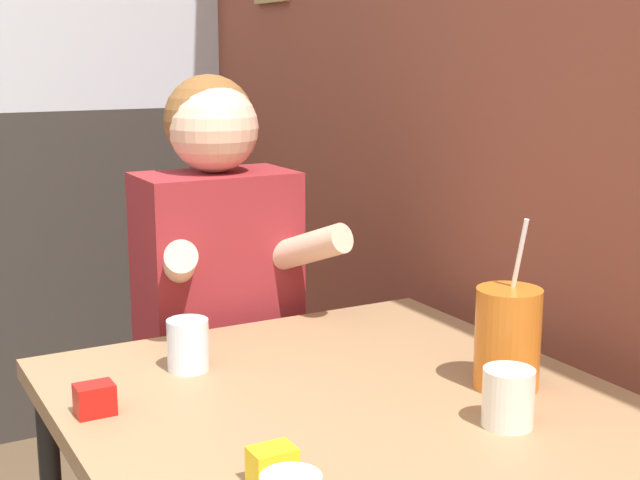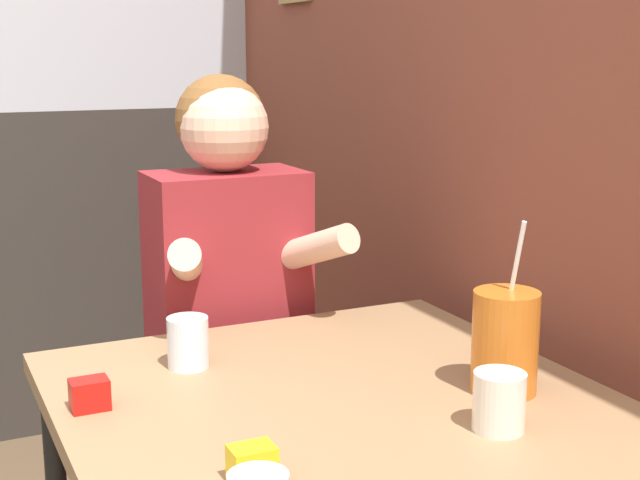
# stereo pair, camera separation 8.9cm
# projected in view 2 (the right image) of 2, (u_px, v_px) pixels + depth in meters

# --- Properties ---
(brick_wall_right) EXTENTS (0.08, 4.22, 2.70)m
(brick_wall_right) POSITION_uv_depth(u_px,v_px,m) (421.00, 25.00, 2.13)
(brick_wall_right) COLOR brown
(brick_wall_right) RESTS_ON ground_plane
(main_table) EXTENTS (0.88, 0.94, 0.73)m
(main_table) POSITION_uv_depth(u_px,v_px,m) (341.00, 439.00, 1.46)
(main_table) COLOR #93704C
(main_table) RESTS_ON ground_plane
(person_seated) EXTENTS (0.42, 0.40, 1.24)m
(person_seated) POSITION_uv_depth(u_px,v_px,m) (229.00, 340.00, 2.03)
(person_seated) COLOR maroon
(person_seated) RESTS_ON ground_plane
(cocktail_pitcher) EXTENTS (0.11, 0.11, 0.29)m
(cocktail_pitcher) POSITION_uv_depth(u_px,v_px,m) (505.00, 342.00, 1.48)
(cocktail_pitcher) COLOR #C6661E
(cocktail_pitcher) RESTS_ON main_table
(glass_near_pitcher) EXTENTS (0.07, 0.07, 0.09)m
(glass_near_pitcher) POSITION_uv_depth(u_px,v_px,m) (188.00, 342.00, 1.60)
(glass_near_pitcher) COLOR silver
(glass_near_pitcher) RESTS_ON main_table
(glass_far_side) EXTENTS (0.08, 0.08, 0.09)m
(glass_far_side) POSITION_uv_depth(u_px,v_px,m) (499.00, 402.00, 1.33)
(glass_far_side) COLOR silver
(glass_far_side) RESTS_ON main_table
(condiment_ketchup) EXTENTS (0.06, 0.04, 0.05)m
(condiment_ketchup) POSITION_uv_depth(u_px,v_px,m) (90.00, 394.00, 1.41)
(condiment_ketchup) COLOR #B7140F
(condiment_ketchup) RESTS_ON main_table
(condiment_mustard) EXTENTS (0.06, 0.04, 0.05)m
(condiment_mustard) POSITION_uv_depth(u_px,v_px,m) (252.00, 464.00, 1.18)
(condiment_mustard) COLOR yellow
(condiment_mustard) RESTS_ON main_table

